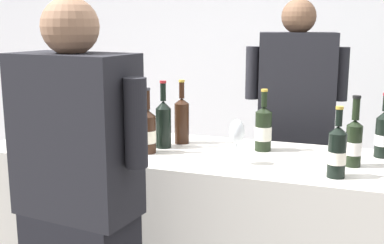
{
  "coord_description": "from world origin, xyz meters",
  "views": [
    {
      "loc": [
        0.75,
        -2.25,
        1.63
      ],
      "look_at": [
        -0.03,
        0.0,
        1.14
      ],
      "focal_mm": 45.77,
      "sensor_mm": 36.0,
      "label": 1
    }
  ],
  "objects_px": {
    "wine_bottle_7": "(337,151)",
    "person_server": "(293,149)",
    "wine_bottle_10": "(147,131)",
    "ice_bucket": "(56,114)",
    "wine_bottle_0": "(142,123)",
    "wine_bottle_8": "(383,134)",
    "wine_glass": "(237,133)",
    "wine_bottle_6": "(182,119)",
    "person_guest": "(80,232)",
    "wine_bottle_2": "(85,121)",
    "wine_bottle_3": "(354,141)",
    "wine_bottle_9": "(163,122)",
    "wine_bottle_1": "(263,129)",
    "wine_bottle_4": "(102,114)"
  },
  "relations": [
    {
      "from": "wine_bottle_7",
      "to": "person_server",
      "type": "xyz_separation_m",
      "value": [
        -0.3,
        0.92,
        -0.24
      ]
    },
    {
      "from": "wine_bottle_1",
      "to": "person_server",
      "type": "height_order",
      "value": "person_server"
    },
    {
      "from": "wine_bottle_4",
      "to": "person_server",
      "type": "distance_m",
      "value": 1.19
    },
    {
      "from": "wine_bottle_7",
      "to": "ice_bucket",
      "type": "height_order",
      "value": "wine_bottle_7"
    },
    {
      "from": "wine_bottle_3",
      "to": "wine_bottle_1",
      "type": "bearing_deg",
      "value": 162.27
    },
    {
      "from": "wine_bottle_9",
      "to": "wine_glass",
      "type": "relative_size",
      "value": 1.67
    },
    {
      "from": "wine_bottle_8",
      "to": "person_guest",
      "type": "xyz_separation_m",
      "value": [
        -1.1,
        -0.94,
        -0.27
      ]
    },
    {
      "from": "wine_bottle_8",
      "to": "wine_glass",
      "type": "distance_m",
      "value": 0.72
    },
    {
      "from": "wine_bottle_8",
      "to": "wine_bottle_2",
      "type": "bearing_deg",
      "value": -171.93
    },
    {
      "from": "person_server",
      "to": "wine_bottle_8",
      "type": "bearing_deg",
      "value": -46.93
    },
    {
      "from": "wine_bottle_0",
      "to": "wine_bottle_8",
      "type": "bearing_deg",
      "value": 9.32
    },
    {
      "from": "wine_bottle_10",
      "to": "person_guest",
      "type": "bearing_deg",
      "value": -90.08
    },
    {
      "from": "wine_bottle_7",
      "to": "wine_bottle_4",
      "type": "bearing_deg",
      "value": 164.98
    },
    {
      "from": "wine_bottle_0",
      "to": "person_guest",
      "type": "distance_m",
      "value": 0.8
    },
    {
      "from": "wine_bottle_0",
      "to": "wine_bottle_7",
      "type": "bearing_deg",
      "value": -11.79
    },
    {
      "from": "wine_bottle_7",
      "to": "person_server",
      "type": "height_order",
      "value": "person_server"
    },
    {
      "from": "wine_bottle_6",
      "to": "wine_bottle_2",
      "type": "bearing_deg",
      "value": -162.87
    },
    {
      "from": "wine_glass",
      "to": "ice_bucket",
      "type": "relative_size",
      "value": 0.84
    },
    {
      "from": "wine_bottle_2",
      "to": "wine_bottle_3",
      "type": "relative_size",
      "value": 0.95
    },
    {
      "from": "wine_bottle_2",
      "to": "wine_bottle_9",
      "type": "distance_m",
      "value": 0.45
    },
    {
      "from": "wine_bottle_10",
      "to": "wine_glass",
      "type": "xyz_separation_m",
      "value": [
        0.47,
        -0.05,
        0.03
      ]
    },
    {
      "from": "wine_bottle_0",
      "to": "wine_bottle_10",
      "type": "xyz_separation_m",
      "value": [
        0.08,
        -0.11,
        -0.01
      ]
    },
    {
      "from": "person_server",
      "to": "person_guest",
      "type": "xyz_separation_m",
      "value": [
        -0.61,
        -1.46,
        -0.02
      ]
    },
    {
      "from": "wine_bottle_6",
      "to": "wine_bottle_10",
      "type": "relative_size",
      "value": 1.05
    },
    {
      "from": "wine_bottle_4",
      "to": "ice_bucket",
      "type": "bearing_deg",
      "value": -161.06
    },
    {
      "from": "wine_bottle_9",
      "to": "person_guest",
      "type": "relative_size",
      "value": 0.2
    },
    {
      "from": "wine_bottle_2",
      "to": "wine_bottle_6",
      "type": "xyz_separation_m",
      "value": [
        0.5,
        0.15,
        0.01
      ]
    },
    {
      "from": "wine_bottle_4",
      "to": "person_server",
      "type": "height_order",
      "value": "person_server"
    },
    {
      "from": "person_guest",
      "to": "wine_bottle_10",
      "type": "bearing_deg",
      "value": 89.92
    },
    {
      "from": "wine_bottle_8",
      "to": "person_guest",
      "type": "bearing_deg",
      "value": -139.58
    },
    {
      "from": "wine_glass",
      "to": "wine_bottle_9",
      "type": "bearing_deg",
      "value": 158.27
    },
    {
      "from": "wine_bottle_3",
      "to": "wine_bottle_9",
      "type": "bearing_deg",
      "value": 178.11
    },
    {
      "from": "wine_bottle_1",
      "to": "wine_bottle_4",
      "type": "distance_m",
      "value": 0.93
    },
    {
      "from": "wine_bottle_10",
      "to": "ice_bucket",
      "type": "distance_m",
      "value": 0.66
    },
    {
      "from": "ice_bucket",
      "to": "person_server",
      "type": "bearing_deg",
      "value": 27.56
    },
    {
      "from": "person_server",
      "to": "person_guest",
      "type": "distance_m",
      "value": 1.58
    },
    {
      "from": "wine_bottle_2",
      "to": "wine_glass",
      "type": "xyz_separation_m",
      "value": [
        0.87,
        -0.13,
        0.03
      ]
    },
    {
      "from": "wine_bottle_8",
      "to": "wine_glass",
      "type": "bearing_deg",
      "value": -151.28
    },
    {
      "from": "wine_bottle_3",
      "to": "wine_bottle_6",
      "type": "xyz_separation_m",
      "value": [
        -0.88,
        0.15,
        0.02
      ]
    },
    {
      "from": "wine_bottle_1",
      "to": "wine_bottle_10",
      "type": "relative_size",
      "value": 0.96
    },
    {
      "from": "wine_bottle_1",
      "to": "wine_bottle_8",
      "type": "relative_size",
      "value": 1.0
    },
    {
      "from": "wine_bottle_2",
      "to": "wine_bottle_8",
      "type": "xyz_separation_m",
      "value": [
        1.51,
        0.21,
        -0.0
      ]
    },
    {
      "from": "wine_bottle_0",
      "to": "wine_bottle_3",
      "type": "xyz_separation_m",
      "value": [
        1.05,
        -0.01,
        -0.01
      ]
    },
    {
      "from": "wine_bottle_3",
      "to": "wine_glass",
      "type": "height_order",
      "value": "wine_bottle_3"
    },
    {
      "from": "wine_bottle_8",
      "to": "wine_bottle_6",
      "type": "bearing_deg",
      "value": -176.62
    },
    {
      "from": "wine_bottle_4",
      "to": "wine_bottle_10",
      "type": "relative_size",
      "value": 1.1
    },
    {
      "from": "wine_bottle_6",
      "to": "wine_bottle_9",
      "type": "height_order",
      "value": "wine_bottle_9"
    },
    {
      "from": "wine_bottle_9",
      "to": "person_guest",
      "type": "distance_m",
      "value": 0.81
    },
    {
      "from": "wine_bottle_1",
      "to": "wine_bottle_6",
      "type": "height_order",
      "value": "wine_bottle_6"
    },
    {
      "from": "wine_bottle_8",
      "to": "ice_bucket",
      "type": "xyz_separation_m",
      "value": [
        -1.74,
        -0.13,
        0.01
      ]
    }
  ]
}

